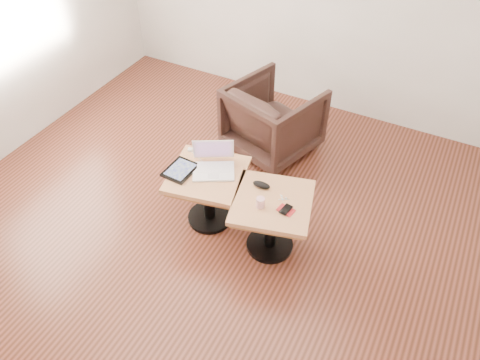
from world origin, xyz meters
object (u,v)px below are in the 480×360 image
at_px(side_table_right, 272,213).
at_px(laptop, 214,164).
at_px(side_table_left, 208,185).
at_px(armchair, 273,119).
at_px(striped_cup, 260,202).

bearing_deg(side_table_right, laptop, 154.29).
bearing_deg(laptop, side_table_left, -134.48).
bearing_deg(armchair, striped_cup, 128.19).
bearing_deg(laptop, striped_cup, -51.01).
relative_size(side_table_right, striped_cup, 8.70).
bearing_deg(laptop, side_table_right, -40.03).
xyz_separation_m(side_table_left, laptop, (0.02, 0.07, 0.18)).
xyz_separation_m(side_table_right, laptop, (-0.57, 0.11, 0.18)).
height_order(side_table_right, striped_cup, striped_cup).
height_order(side_table_left, striped_cup, striped_cup).
relative_size(striped_cup, armchair, 0.10).
bearing_deg(side_table_left, side_table_right, -15.31).
relative_size(side_table_left, striped_cup, 8.40).
distance_m(laptop, armchair, 1.08).
height_order(side_table_right, armchair, armchair).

